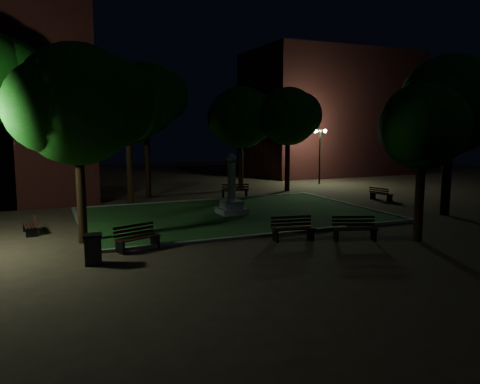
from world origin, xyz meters
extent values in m
plane|color=#3D2E21|center=(0.00, 0.00, 0.00)|extent=(80.00, 80.00, 0.00)
cube|color=#20471A|center=(0.00, 2.00, 0.04)|extent=(15.00, 10.00, 0.08)
cube|color=slate|center=(0.00, -3.10, 0.06)|extent=(15.40, 0.20, 0.12)
cube|color=slate|center=(0.00, 7.10, 0.06)|extent=(15.40, 0.20, 0.12)
cube|color=slate|center=(-7.60, 2.00, 0.06)|extent=(0.20, 10.00, 0.12)
cube|color=slate|center=(7.60, 2.00, 0.06)|extent=(0.20, 10.00, 0.12)
cube|color=gray|center=(0.00, 2.00, 0.23)|extent=(1.40, 1.40, 0.30)
cube|color=gray|center=(0.00, 2.00, 0.58)|extent=(1.00, 1.00, 0.40)
cylinder|color=gray|center=(0.00, 2.00, 1.78)|extent=(0.44, 0.44, 2.00)
sphere|color=gray|center=(0.00, 2.00, 3.03)|extent=(0.50, 0.50, 0.50)
cube|color=#531B19|center=(18.00, 20.00, 6.00)|extent=(16.00, 10.00, 12.00)
cylinder|color=black|center=(-7.75, -1.19, 2.03)|extent=(0.36, 0.36, 4.06)
sphere|color=#0D460B|center=(-7.75, -1.19, 5.48)|extent=(4.73, 4.73, 4.73)
sphere|color=#0D460B|center=(-6.57, -0.99, 5.58)|extent=(3.79, 3.79, 3.79)
sphere|color=#0D460B|center=(-8.70, -1.49, 5.38)|extent=(3.55, 3.55, 3.55)
cylinder|color=black|center=(-4.29, 7.62, 2.27)|extent=(0.36, 0.36, 4.53)
sphere|color=#0D460B|center=(-4.29, 7.62, 5.89)|extent=(4.53, 4.53, 4.53)
sphere|color=#0D460B|center=(-3.15, 7.82, 5.99)|extent=(3.62, 3.62, 3.62)
sphere|color=#0D460B|center=(-5.19, 7.32, 5.79)|extent=(3.39, 3.39, 3.39)
cylinder|color=black|center=(4.40, 10.98, 1.99)|extent=(0.36, 0.36, 3.97)
sphere|color=#0D460B|center=(4.40, 10.98, 5.33)|extent=(4.52, 4.52, 4.52)
sphere|color=#0D460B|center=(5.53, 11.18, 5.43)|extent=(3.62, 3.62, 3.62)
sphere|color=#0D460B|center=(3.50, 10.68, 5.23)|extent=(3.39, 3.39, 3.39)
cylinder|color=black|center=(7.36, 9.29, 2.08)|extent=(0.36, 0.36, 4.15)
sphere|color=#0D460B|center=(7.36, 9.29, 5.41)|extent=(4.19, 4.19, 4.19)
sphere|color=#0D460B|center=(8.41, 9.49, 5.51)|extent=(3.35, 3.35, 3.35)
sphere|color=#0D460B|center=(6.53, 8.99, 5.31)|extent=(3.14, 3.14, 3.14)
cylinder|color=black|center=(10.38, -2.35, 2.10)|extent=(0.36, 0.36, 4.19)
sphere|color=#0D460B|center=(10.38, -2.35, 5.75)|extent=(5.19, 5.19, 5.19)
sphere|color=#0D460B|center=(11.68, -2.15, 5.85)|extent=(4.15, 4.15, 4.15)
sphere|color=#0D460B|center=(9.34, -2.65, 5.65)|extent=(3.89, 3.89, 3.89)
cylinder|color=black|center=(4.86, -6.24, 1.80)|extent=(0.36, 0.36, 3.61)
sphere|color=#0D460B|center=(4.86, -6.24, 4.65)|extent=(3.47, 3.47, 3.47)
sphere|color=#0D460B|center=(5.72, -6.04, 4.75)|extent=(2.77, 2.77, 2.77)
sphere|color=#0D460B|center=(4.16, -6.54, 4.55)|extent=(2.60, 2.60, 2.60)
sphere|color=#0D460B|center=(-10.38, 6.79, 7.19)|extent=(3.89, 3.89, 3.89)
cylinder|color=black|center=(-2.63, 10.34, 2.63)|extent=(0.36, 0.36, 5.26)
sphere|color=#0D460B|center=(-2.63, 10.34, 6.59)|extent=(4.45, 4.45, 4.45)
sphere|color=#0D460B|center=(-1.51, 10.54, 6.69)|extent=(3.56, 3.56, 3.56)
sphere|color=#0D460B|center=(-3.52, 10.04, 6.49)|extent=(3.34, 3.34, 3.34)
cylinder|color=black|center=(10.48, -2.57, 2.16)|extent=(0.12, 0.12, 4.32)
cylinder|color=black|center=(10.48, -2.57, 4.32)|extent=(0.90, 0.08, 0.08)
sphere|color=#D8FFD8|center=(10.03, -2.57, 4.32)|extent=(0.28, 0.28, 0.28)
sphere|color=#D8FFD8|center=(10.93, -2.57, 4.32)|extent=(0.28, 0.28, 0.28)
sphere|color=#D8FFD8|center=(-11.31, 10.57, 3.89)|extent=(0.28, 0.28, 0.28)
cylinder|color=black|center=(11.82, 11.92, 2.16)|extent=(0.12, 0.12, 4.33)
cylinder|color=black|center=(11.82, 11.92, 4.33)|extent=(0.90, 0.08, 0.08)
sphere|color=#D8FFD8|center=(11.37, 11.92, 4.33)|extent=(0.28, 0.28, 0.28)
sphere|color=#D8FFD8|center=(12.27, 11.92, 4.33)|extent=(0.28, 0.28, 0.28)
cube|color=black|center=(-0.54, -4.04, 0.24)|extent=(0.16, 0.61, 0.48)
cube|color=black|center=(0.98, -4.29, 0.24)|extent=(0.16, 0.61, 0.48)
cube|color=black|center=(0.18, -4.41, 0.49)|extent=(1.75, 0.38, 0.04)
cube|color=black|center=(0.21, -4.25, 0.49)|extent=(1.75, 0.38, 0.04)
cube|color=black|center=(0.23, -4.10, 0.49)|extent=(1.75, 0.38, 0.04)
cube|color=black|center=(0.26, -3.95, 0.49)|extent=(1.75, 0.38, 0.04)
cube|color=black|center=(0.27, -3.89, 0.60)|extent=(1.74, 0.35, 0.11)
cube|color=black|center=(0.27, -3.89, 0.76)|extent=(1.74, 0.35, 0.11)
cube|color=black|center=(0.27, -3.89, 0.91)|extent=(1.74, 0.35, 0.11)
cube|color=black|center=(1.80, -4.92, 0.24)|extent=(0.28, 0.59, 0.49)
cube|color=black|center=(3.25, -5.48, 0.24)|extent=(0.28, 0.59, 0.49)
cube|color=black|center=(2.44, -5.42, 0.50)|extent=(1.69, 0.74, 0.04)
cube|color=black|center=(2.49, -5.28, 0.50)|extent=(1.69, 0.74, 0.04)
cube|color=black|center=(2.55, -5.14, 0.50)|extent=(1.69, 0.74, 0.04)
cube|color=black|center=(2.60, -4.99, 0.50)|extent=(1.69, 0.74, 0.04)
cube|color=black|center=(2.63, -4.93, 0.61)|extent=(1.68, 0.70, 0.11)
cube|color=black|center=(2.63, -4.93, 0.76)|extent=(1.68, 0.70, 0.11)
cube|color=black|center=(2.63, -4.93, 0.92)|extent=(1.68, 0.70, 0.11)
cube|color=black|center=(-6.66, -3.47, 0.24)|extent=(0.26, 0.58, 0.47)
cube|color=black|center=(-5.24, -2.95, 0.24)|extent=(0.26, 0.58, 0.47)
cube|color=black|center=(-5.87, -3.43, 0.48)|extent=(1.65, 0.68, 0.04)
cube|color=black|center=(-5.92, -3.29, 0.48)|extent=(1.65, 0.68, 0.04)
cube|color=black|center=(-5.97, -3.15, 0.48)|extent=(1.65, 0.68, 0.04)
cube|color=black|center=(-6.02, -3.01, 0.48)|extent=(1.65, 0.68, 0.04)
cube|color=black|center=(-6.05, -2.95, 0.59)|extent=(1.64, 0.65, 0.10)
cube|color=black|center=(-6.05, -2.95, 0.74)|extent=(1.64, 0.65, 0.10)
cube|color=black|center=(-6.05, -2.95, 0.89)|extent=(1.64, 0.65, 0.10)
cube|color=black|center=(-9.81, 1.90, 0.20)|extent=(0.49, 0.11, 0.39)
cube|color=black|center=(-9.67, 0.67, 0.20)|extent=(0.49, 0.11, 0.39)
cube|color=black|center=(-9.93, 1.26, 0.40)|extent=(0.24, 1.42, 0.04)
cube|color=black|center=(-9.81, 1.28, 0.40)|extent=(0.24, 1.42, 0.04)
cube|color=black|center=(-9.68, 1.29, 0.40)|extent=(0.24, 1.42, 0.04)
cube|color=black|center=(-9.56, 1.31, 0.40)|extent=(0.24, 1.42, 0.04)
cube|color=black|center=(-9.51, 1.31, 0.49)|extent=(0.21, 1.42, 0.09)
cube|color=black|center=(-9.51, 1.31, 0.61)|extent=(0.21, 1.42, 0.09)
cube|color=black|center=(-9.51, 1.31, 0.74)|extent=(0.21, 1.42, 0.09)
cube|color=black|center=(10.89, 2.40, 0.20)|extent=(0.51, 0.17, 0.41)
cube|color=black|center=(10.60, 3.67, 0.20)|extent=(0.51, 0.17, 0.41)
cube|color=black|center=(10.94, 3.08, 0.42)|extent=(0.41, 1.47, 0.04)
cube|color=black|center=(10.82, 3.05, 0.42)|extent=(0.41, 1.47, 0.04)
cube|color=black|center=(10.69, 3.02, 0.42)|extent=(0.41, 1.47, 0.04)
cube|color=black|center=(10.56, 2.99, 0.42)|extent=(0.41, 1.47, 0.04)
cube|color=black|center=(10.51, 2.98, 0.51)|extent=(0.38, 1.47, 0.09)
cube|color=black|center=(10.51, 2.98, 0.64)|extent=(0.38, 1.47, 0.09)
cube|color=black|center=(10.51, 2.98, 0.77)|extent=(0.38, 1.47, 0.09)
cube|color=black|center=(3.24, 7.40, 0.24)|extent=(0.20, 0.61, 0.49)
cube|color=black|center=(1.73, 7.74, 0.24)|extent=(0.20, 0.61, 0.49)
cube|color=black|center=(2.54, 7.80, 0.50)|extent=(1.75, 0.49, 0.04)
cube|color=black|center=(2.50, 7.65, 0.50)|extent=(1.75, 0.49, 0.04)
cube|color=black|center=(2.47, 7.50, 0.50)|extent=(1.75, 0.49, 0.04)
cube|color=black|center=(2.44, 7.35, 0.50)|extent=(1.75, 0.49, 0.04)
cube|color=black|center=(2.42, 7.29, 0.61)|extent=(1.74, 0.45, 0.11)
cube|color=black|center=(2.42, 7.29, 0.76)|extent=(1.74, 0.45, 0.11)
cube|color=black|center=(2.42, 7.29, 0.92)|extent=(1.74, 0.45, 0.11)
cube|color=black|center=(-7.70, -4.47, 0.49)|extent=(0.60, 0.60, 0.97)
cube|color=black|center=(-7.70, -4.47, 1.00)|extent=(0.67, 0.67, 0.06)
camera|label=1|loc=(-9.18, -20.57, 4.59)|focal=35.00mm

